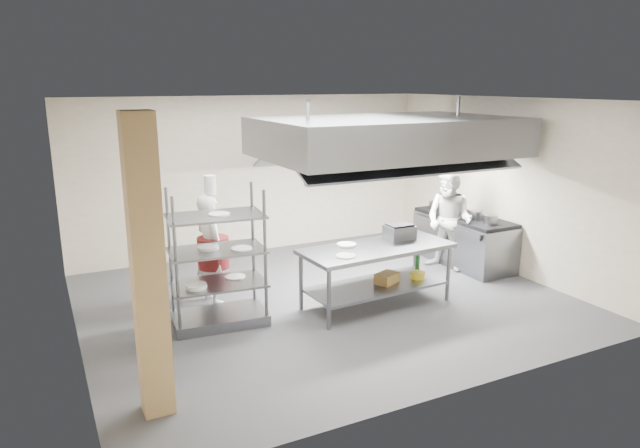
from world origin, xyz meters
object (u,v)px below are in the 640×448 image
cooking_range (463,241)px  chef_head (210,249)px  stockpot (476,215)px  chef_plating (150,289)px  pass_rack (217,258)px  chef_line (449,220)px  island (376,276)px  griddle (400,232)px

cooking_range → chef_head: size_ratio=1.20×
cooking_range → stockpot: 0.63m
chef_plating → chef_head: bearing=147.6°
pass_rack → stockpot: bearing=9.0°
chef_line → stockpot: bearing=51.5°
chef_line → pass_rack: bearing=-105.1°
island → pass_rack: pass_rack is taller
island → cooking_range: bearing=18.4°
cooking_range → chef_line: size_ratio=1.12×
chef_line → stockpot: chef_line is taller
chef_head → chef_plating: bearing=124.4°
stockpot → island: bearing=-164.2°
pass_rack → chef_head: pass_rack is taller
griddle → chef_plating: bearing=-177.2°
chef_line → chef_plating: 5.33m
pass_rack → chef_head: (0.14, 0.82, -0.11)m
griddle → stockpot: size_ratio=1.90×
griddle → stockpot: 2.00m
chef_plating → griddle: size_ratio=3.74×
cooking_range → chef_line: (-0.48, -0.15, 0.48)m
island → griddle: size_ratio=5.39×
pass_rack → chef_line: size_ratio=1.06×
cooking_range → island: bearing=-158.2°
pass_rack → chef_plating: bearing=-153.9°
island → cooking_range: 2.69m
island → chef_head: bearing=147.0°
griddle → chef_line: bearing=23.3°
cooking_range → chef_line: chef_line is taller
chef_head → chef_plating: size_ratio=1.06×
chef_head → griddle: (2.68, -1.00, 0.18)m
chef_line → stockpot: (0.46, -0.15, 0.08)m
pass_rack → cooking_range: bearing=12.6°
island → stockpot: stockpot is taller
pass_rack → chef_plating: size_ratio=1.20×
pass_rack → chef_line: 4.32m
stockpot → pass_rack: bearing=-176.4°
chef_line → stockpot: 0.49m
chef_head → stockpot: bearing=-108.8°
pass_rack → chef_line: pass_rack is taller
cooking_range → griddle: (-1.96, -0.79, 0.59)m
chef_line → chef_head: bearing=-116.1°
pass_rack → chef_head: 0.83m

